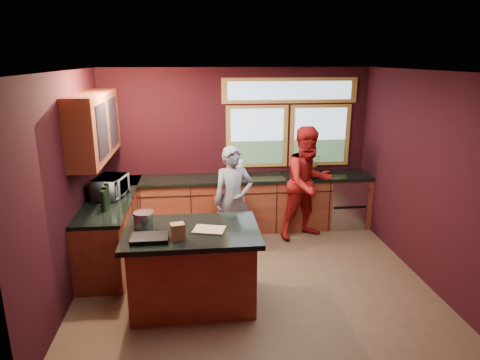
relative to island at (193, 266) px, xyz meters
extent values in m
plane|color=brown|center=(0.78, 0.55, -0.48)|extent=(4.50, 4.50, 0.00)
cube|color=black|center=(0.78, 2.55, 0.87)|extent=(4.50, 0.02, 2.70)
cube|color=black|center=(0.78, -1.45, 0.87)|extent=(4.50, 0.02, 2.70)
cube|color=black|center=(-1.47, 0.55, 0.87)|extent=(0.02, 4.00, 2.70)
cube|color=black|center=(3.03, 0.55, 0.87)|extent=(0.02, 4.00, 2.70)
cube|color=silver|center=(0.78, 0.55, 2.22)|extent=(4.50, 4.00, 0.02)
cube|color=#87A3BC|center=(1.13, 2.53, 1.07)|extent=(1.06, 0.02, 1.06)
cube|color=#87A3BC|center=(2.23, 2.53, 1.07)|extent=(1.06, 0.02, 1.06)
cube|color=#AB7C31|center=(1.68, 2.53, 1.84)|extent=(2.30, 0.02, 0.42)
cube|color=#5E2216|center=(-1.29, 1.40, 1.47)|extent=(0.36, 1.80, 0.90)
cube|color=#5E2216|center=(0.78, 2.25, -0.04)|extent=(4.50, 0.60, 0.88)
cube|color=black|center=(0.78, 2.24, 0.43)|extent=(4.50, 0.64, 0.05)
cube|color=#B7B7BC|center=(2.63, 2.23, -0.05)|extent=(0.60, 0.58, 0.85)
cube|color=black|center=(1.88, 2.21, 0.43)|extent=(0.66, 0.46, 0.05)
cube|color=#5E2216|center=(-1.17, 1.40, -0.04)|extent=(0.60, 2.30, 0.88)
cube|color=black|center=(-1.16, 1.40, 0.43)|extent=(0.64, 2.30, 0.05)
cube|color=#5E2216|center=(0.00, 0.00, -0.04)|extent=(1.40, 0.90, 0.88)
cube|color=black|center=(0.00, 0.00, 0.44)|extent=(1.55, 1.05, 0.06)
imported|color=slate|center=(0.61, 1.37, 0.33)|extent=(0.63, 0.45, 1.62)
imported|color=maroon|center=(1.85, 1.80, 0.44)|extent=(1.08, 0.97, 1.83)
imported|color=#999999|center=(-1.14, 1.37, 0.60)|extent=(0.47, 0.61, 0.30)
imported|color=#999999|center=(2.03, 2.30, 0.62)|extent=(0.31, 0.27, 0.34)
cylinder|color=white|center=(0.80, 2.25, 0.59)|extent=(0.12, 0.12, 0.28)
cube|color=#A88156|center=(0.20, -0.05, 0.48)|extent=(0.40, 0.33, 0.02)
cylinder|color=silver|center=(-0.55, 0.15, 0.56)|extent=(0.24, 0.24, 0.18)
cube|color=brown|center=(-0.15, -0.25, 0.56)|extent=(0.17, 0.15, 0.18)
cube|color=black|center=(-0.45, -0.25, 0.49)|extent=(0.40, 0.28, 0.05)
camera|label=1|loc=(0.06, -4.60, 2.37)|focal=32.00mm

